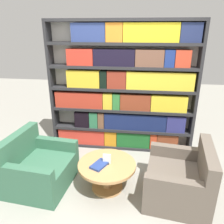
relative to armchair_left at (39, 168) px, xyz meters
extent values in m
plane|color=gray|center=(1.09, -0.11, -0.27)|extent=(14.00, 14.00, 0.00)
cube|color=silver|center=(1.09, 1.39, 0.90)|extent=(2.62, 0.05, 2.34)
cube|color=#262628|center=(-0.19, 1.27, 0.90)|extent=(0.05, 0.30, 2.34)
cube|color=#262628|center=(2.38, 1.27, 0.90)|extent=(0.05, 0.30, 2.34)
cube|color=#262628|center=(1.09, 1.27, -0.24)|extent=(2.52, 0.30, 0.05)
cube|color=#262628|center=(1.09, 1.27, 0.12)|extent=(2.52, 0.30, 0.05)
cube|color=#262628|center=(1.09, 1.27, 0.51)|extent=(2.52, 0.30, 0.05)
cube|color=#262628|center=(1.09, 1.27, 0.90)|extent=(2.52, 0.30, 0.05)
cube|color=#262628|center=(1.09, 1.27, 1.29)|extent=(2.52, 0.30, 0.05)
cube|color=#262628|center=(1.09, 1.27, 1.68)|extent=(2.52, 0.30, 0.05)
cube|color=#262628|center=(1.09, 1.27, 2.05)|extent=(2.52, 0.30, 0.05)
cube|color=red|center=(0.33, 1.24, -0.07)|extent=(0.91, 0.20, 0.30)
cube|color=orange|center=(0.90, 1.24, -0.07)|extent=(0.23, 0.20, 0.30)
cube|color=#1A5624|center=(1.33, 1.24, -0.07)|extent=(0.62, 0.20, 0.30)
cube|color=#B33B1F|center=(1.72, 1.24, -0.07)|extent=(0.12, 0.20, 0.30)
cube|color=brown|center=(1.97, 1.24, -0.07)|extent=(0.38, 0.20, 0.30)
cube|color=black|center=(0.35, 1.24, 0.30)|extent=(0.28, 0.20, 0.31)
cube|color=#2B6B46|center=(0.58, 1.24, 0.30)|extent=(0.16, 0.20, 0.31)
cube|color=brown|center=(0.72, 1.24, 0.30)|extent=(0.11, 0.20, 0.31)
cube|color=#16224F|center=(1.35, 1.24, 0.30)|extent=(1.13, 0.20, 0.31)
cube|color=navy|center=(2.09, 1.24, 0.30)|extent=(0.33, 0.20, 0.31)
cube|color=#AF3423|center=(0.31, 1.24, 0.69)|extent=(0.89, 0.20, 0.30)
cube|color=gold|center=(0.85, 1.24, 0.69)|extent=(0.17, 0.20, 0.30)
cube|color=#2F7636|center=(1.01, 1.24, 0.69)|extent=(0.13, 0.20, 0.30)
cube|color=brown|center=(1.35, 1.24, 0.69)|extent=(0.54, 0.20, 0.30)
cube|color=gold|center=(1.94, 1.24, 0.69)|extent=(0.62, 0.20, 0.30)
cube|color=gold|center=(0.41, 1.24, 1.08)|extent=(0.59, 0.20, 0.31)
cube|color=black|center=(0.78, 1.24, 1.08)|extent=(0.12, 0.20, 0.31)
cube|color=maroon|center=(1.01, 1.24, 1.08)|extent=(0.33, 0.20, 0.31)
cube|color=gold|center=(1.75, 1.24, 1.08)|extent=(1.14, 0.20, 0.31)
cube|color=red|center=(0.37, 1.24, 1.46)|extent=(0.46, 0.20, 0.28)
cube|color=black|center=(0.96, 1.24, 1.46)|extent=(0.70, 0.20, 0.28)
cube|color=brown|center=(1.55, 1.24, 1.46)|extent=(0.47, 0.20, 0.28)
cube|color=navy|center=(1.88, 1.24, 1.46)|extent=(0.16, 0.20, 0.28)
cube|color=#BB3A24|center=(2.09, 1.24, 1.46)|extent=(0.25, 0.20, 0.28)
cube|color=navy|center=(0.53, 1.24, 1.86)|extent=(0.57, 0.20, 0.30)
cube|color=orange|center=(0.96, 1.24, 1.86)|extent=(0.28, 0.20, 0.30)
cube|color=gold|center=(1.55, 1.24, 1.86)|extent=(0.88, 0.20, 0.30)
cube|color=#1F294F|center=(2.17, 1.24, 1.86)|extent=(0.33, 0.20, 0.30)
cube|color=#336047|center=(0.04, 0.00, -0.08)|extent=(0.90, 0.99, 0.38)
cube|color=#336047|center=(-0.29, 0.03, 0.32)|extent=(0.23, 0.92, 0.41)
cube|color=#336047|center=(0.07, -0.41, 0.20)|extent=(0.68, 0.18, 0.18)
cube|color=#336047|center=(0.15, 0.38, 0.20)|extent=(0.68, 0.18, 0.18)
cube|color=brown|center=(1.98, 0.00, -0.08)|extent=(0.93, 1.02, 0.38)
cube|color=brown|center=(2.31, -0.05, 0.32)|extent=(0.26, 0.93, 0.41)
cube|color=brown|center=(1.96, 0.40, 0.20)|extent=(0.69, 0.21, 0.18)
cube|color=brown|center=(1.85, -0.39, 0.20)|extent=(0.69, 0.21, 0.18)
cylinder|color=#AD7F4C|center=(1.01, 0.03, -0.08)|extent=(0.15, 0.15, 0.38)
cylinder|color=#AD7F4C|center=(1.01, 0.03, -0.25)|extent=(0.45, 0.45, 0.03)
cylinder|color=#AD7F4C|center=(1.01, 0.03, 0.13)|extent=(0.82, 0.82, 0.04)
cube|color=black|center=(1.01, 0.03, 0.15)|extent=(0.07, 0.06, 0.01)
cube|color=silver|center=(1.01, 0.03, 0.22)|extent=(0.11, 0.01, 0.15)
cube|color=navy|center=(0.92, -0.03, 0.16)|extent=(0.26, 0.31, 0.03)
camera|label=1|loc=(1.42, -2.54, 1.91)|focal=35.00mm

